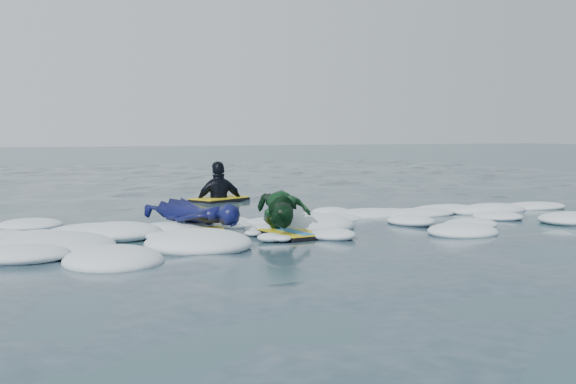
# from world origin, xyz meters

# --- Properties ---
(ground) EXTENTS (120.00, 120.00, 0.00)m
(ground) POSITION_xyz_m (0.00, 0.00, 0.00)
(ground) COLOR #19343D
(ground) RESTS_ON ground
(foam_band) EXTENTS (12.00, 3.10, 0.30)m
(foam_band) POSITION_xyz_m (0.00, 1.03, 0.00)
(foam_band) COLOR white
(foam_band) RESTS_ON ground
(prone_woman_unit) EXTENTS (1.13, 1.63, 0.40)m
(prone_woman_unit) POSITION_xyz_m (-0.42, 1.15, 0.20)
(prone_woman_unit) COLOR black
(prone_woman_unit) RESTS_ON ground
(prone_child_unit) EXTENTS (1.13, 1.50, 0.53)m
(prone_child_unit) POSITION_xyz_m (0.50, 0.47, 0.27)
(prone_child_unit) COLOR black
(prone_child_unit) RESTS_ON ground
(waiting_rider_unit) EXTENTS (1.20, 0.99, 1.58)m
(waiting_rider_unit) POSITION_xyz_m (1.17, 4.80, -0.05)
(waiting_rider_unit) COLOR black
(waiting_rider_unit) RESTS_ON ground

